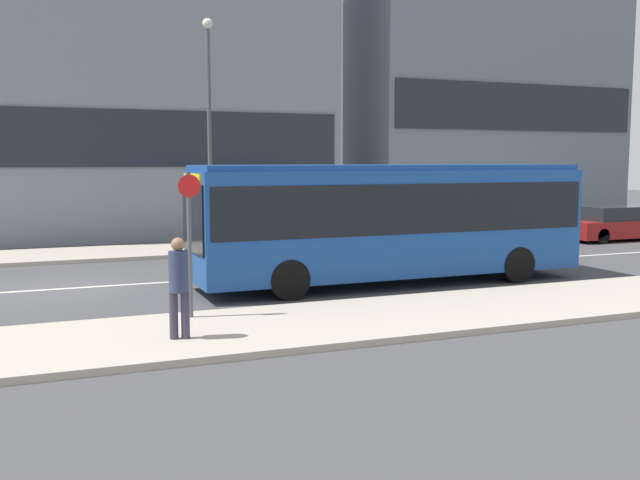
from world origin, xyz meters
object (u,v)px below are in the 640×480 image
Objects in this scene: parked_car_1 at (614,224)px; city_bus at (390,215)px; bus_stop_sign at (190,234)px; pedestrian_near_stop at (179,281)px; parked_car_0 at (503,229)px; street_lamp at (209,113)px.

city_bus is at bearing -156.75° from parked_car_1.
pedestrian_near_stop is at bearing -108.24° from bus_stop_sign.
street_lamp is (-10.92, 1.70, 4.19)m from parked_car_0.
bus_stop_sign is at bearing -156.32° from parked_car_1.
bus_stop_sign is 11.10m from street_lamp.
street_lamp reaches higher than city_bus.
parked_car_0 is 0.93× the size of parked_car_1.
bus_stop_sign is at bearing -94.09° from pedestrian_near_stop.
parked_car_1 reaches higher than parked_car_0.
parked_car_0 is (7.94, 5.92, -1.15)m from city_bus.
bus_stop_sign reaches higher than parked_car_0.
parked_car_0 is 16.26m from bus_stop_sign.
parked_car_0 is at bearing 177.33° from parked_car_1.
parked_car_0 is 0.53× the size of street_lamp.
parked_car_0 is 11.82m from street_lamp.
pedestrian_near_stop is at bearing -105.85° from street_lamp.
city_bus is 6.40m from bus_stop_sign.
city_bus is at bearing -131.79° from pedestrian_near_stop.
bus_stop_sign is (0.54, 1.63, 0.66)m from pedestrian_near_stop.
city_bus reaches higher than parked_car_1.
bus_stop_sign reaches higher than parked_car_1.
city_bus is at bearing 24.63° from bus_stop_sign.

